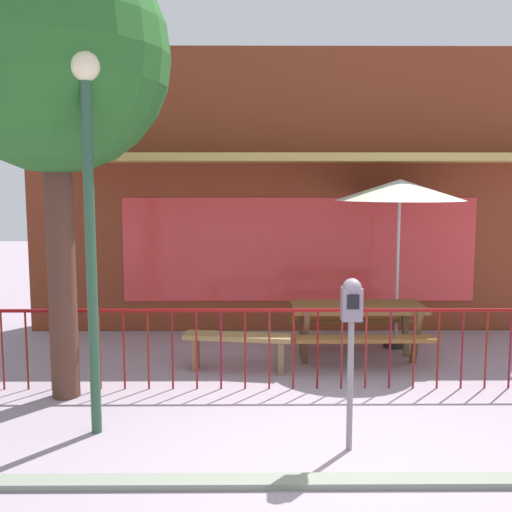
% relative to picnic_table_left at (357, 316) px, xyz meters
% --- Properties ---
extents(ground, '(40.00, 40.00, 0.00)m').
position_rel_picnic_table_left_xyz_m(ground, '(-0.68, -2.97, -0.61)').
color(ground, gray).
extents(pub_storefront, '(8.85, 1.48, 4.58)m').
position_rel_picnic_table_left_xyz_m(pub_storefront, '(-0.68, 1.89, 1.68)').
color(pub_storefront, '#4C270E').
rests_on(pub_storefront, ground).
extents(patio_fence_front, '(7.46, 0.04, 0.97)m').
position_rel_picnic_table_left_xyz_m(patio_fence_front, '(-0.68, -1.16, 0.05)').
color(patio_fence_front, maroon).
rests_on(patio_fence_front, ground).
extents(picnic_table_left, '(1.81, 1.37, 0.79)m').
position_rel_picnic_table_left_xyz_m(picnic_table_left, '(0.00, 0.00, 0.00)').
color(picnic_table_left, brown).
rests_on(picnic_table_left, ground).
extents(patio_umbrella, '(1.87, 1.87, 2.49)m').
position_rel_picnic_table_left_xyz_m(patio_umbrella, '(0.70, 0.67, 1.71)').
color(patio_umbrella, black).
rests_on(patio_umbrella, ground).
extents(patio_bench, '(1.43, 0.52, 0.48)m').
position_rel_picnic_table_left_xyz_m(patio_bench, '(-1.64, -0.46, -0.26)').
color(patio_bench, olive).
rests_on(patio_bench, ground).
extents(parking_meter_near, '(0.18, 0.17, 1.59)m').
position_rel_picnic_table_left_xyz_m(parking_meter_near, '(-0.56, -2.80, 0.62)').
color(parking_meter_near, gray).
rests_on(parking_meter_near, ground).
extents(street_tree, '(2.53, 2.53, 5.06)m').
position_rel_picnic_table_left_xyz_m(street_tree, '(-3.58, -1.39, 3.14)').
color(street_tree, '#4F3025').
rests_on(street_tree, ground).
extents(street_lamp, '(0.28, 0.28, 3.63)m').
position_rel_picnic_table_left_xyz_m(street_lamp, '(-2.98, -2.40, 1.79)').
color(street_lamp, '#284F37').
rests_on(street_lamp, ground).
extents(curb_edge, '(12.39, 0.20, 0.11)m').
position_rel_picnic_table_left_xyz_m(curb_edge, '(-0.68, -3.44, -0.61)').
color(curb_edge, gray).
rests_on(curb_edge, ground).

